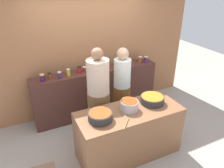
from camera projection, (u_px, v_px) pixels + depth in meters
The scene contains 23 objects.
ground at pixel (120, 142), 4.06m from camera, with size 12.00×12.00×0.00m, color #A79B8E.
storefront_wall at pixel (89, 44), 4.56m from camera, with size 4.80×0.12×3.00m, color #A36942.
display_shelf at pixel (97, 92), 4.72m from camera, with size 2.70×0.36×1.03m, color #4D2B23.
prep_table at pixel (129, 133), 3.62m from camera, with size 1.70×0.70×0.87m, color brown.
preserve_jar_0 at pixel (42, 78), 3.99m from camera, with size 0.09×0.09×0.14m.
preserve_jar_1 at pixel (50, 76), 4.10m from camera, with size 0.08×0.08×0.11m.
preserve_jar_2 at pixel (60, 75), 4.11m from camera, with size 0.07×0.07×0.13m.
preserve_jar_3 at pixel (68, 72), 4.21m from camera, with size 0.07×0.07×0.14m.
preserve_jar_4 at pixel (79, 70), 4.32m from camera, with size 0.09×0.09×0.14m.
preserve_jar_5 at pixel (85, 69), 4.41m from camera, with size 0.08×0.08×0.10m.
preserve_jar_6 at pixel (90, 67), 4.46m from camera, with size 0.08×0.08×0.14m.
preserve_jar_7 at pixel (107, 66), 4.50m from camera, with size 0.07×0.07×0.13m.
preserve_jar_8 at pixel (116, 64), 4.62m from camera, with size 0.08×0.08×0.11m.
preserve_jar_9 at pixel (121, 64), 4.63m from camera, with size 0.07×0.07×0.12m.
preserve_jar_10 at pixel (126, 62), 4.71m from camera, with size 0.09×0.09×0.14m.
preserve_jar_11 at pixel (140, 60), 4.86m from camera, with size 0.09×0.09×0.14m.
preserve_jar_12 at pixel (146, 59), 4.85m from camera, with size 0.09×0.09×0.14m.
cooking_pot_left at pixel (100, 116), 3.19m from camera, with size 0.36×0.36×0.13m.
cooking_pot_center at pixel (129, 105), 3.43m from camera, with size 0.29×0.29×0.16m.
cooking_pot_right at pixel (152, 100), 3.62m from camera, with size 0.39×0.39×0.13m.
wooden_spoon at pixel (126, 124), 3.12m from camera, with size 0.02×0.02×0.27m, color #9E703D.
cook_with_tongs at pixel (99, 101), 3.84m from camera, with size 0.40×0.40×1.77m.
cook_in_cap at pixel (122, 92), 4.24m from camera, with size 0.33×0.33×1.64m.
Camera 1 is at (-1.49, -2.78, 2.78)m, focal length 34.95 mm.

